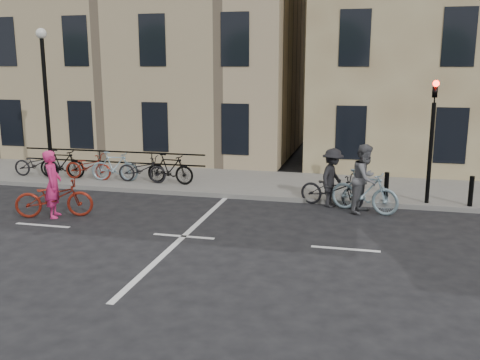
% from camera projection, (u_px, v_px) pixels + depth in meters
% --- Properties ---
extents(ground, '(120.00, 120.00, 0.00)m').
position_uv_depth(ground, '(184.00, 236.00, 13.43)').
color(ground, black).
rests_on(ground, ground).
extents(sidewalk, '(46.00, 4.00, 0.15)m').
position_uv_depth(sidewalk, '(136.00, 178.00, 20.03)').
color(sidewalk, slate).
rests_on(sidewalk, ground).
extents(building_west, '(20.00, 10.00, 10.00)m').
position_uv_depth(building_west, '(98.00, 45.00, 26.74)').
color(building_west, tan).
rests_on(building_west, sidewalk).
extents(traffic_light, '(0.18, 0.30, 3.90)m').
position_uv_depth(traffic_light, '(432.00, 127.00, 15.61)').
color(traffic_light, black).
rests_on(traffic_light, sidewalk).
extents(lamp_post, '(0.36, 0.36, 5.28)m').
position_uv_depth(lamp_post, '(45.00, 86.00, 18.36)').
color(lamp_post, black).
rests_on(lamp_post, sidewalk).
extents(bollard_east, '(0.14, 0.14, 0.90)m').
position_uv_depth(bollard_east, '(386.00, 187.00, 16.19)').
color(bollard_east, black).
rests_on(bollard_east, sidewalk).
extents(bollard_west, '(0.14, 0.14, 0.90)m').
position_uv_depth(bollard_west, '(471.00, 191.00, 15.64)').
color(bollard_west, black).
rests_on(bollard_west, sidewalk).
extents(parked_bikes, '(7.25, 1.23, 1.05)m').
position_uv_depth(parked_bikes, '(101.00, 166.00, 19.21)').
color(parked_bikes, black).
rests_on(parked_bikes, sidewalk).
extents(cyclist_pink, '(2.26, 1.45, 1.90)m').
position_uv_depth(cyclist_pink, '(54.00, 194.00, 15.02)').
color(cyclist_pink, maroon).
rests_on(cyclist_pink, ground).
extents(cyclist_grey, '(2.14, 1.33, 2.01)m').
position_uv_depth(cyclist_grey, '(365.00, 185.00, 15.47)').
color(cyclist_grey, '#839FAB').
rests_on(cyclist_grey, ground).
extents(cyclist_dark, '(2.13, 1.30, 1.79)m').
position_uv_depth(cyclist_dark, '(332.00, 184.00, 16.10)').
color(cyclist_dark, black).
rests_on(cyclist_dark, ground).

